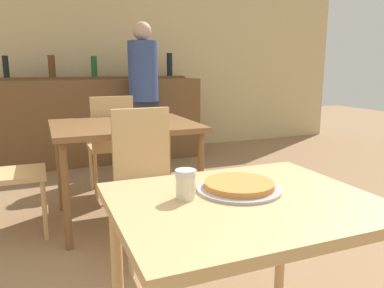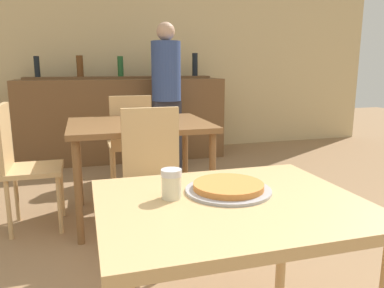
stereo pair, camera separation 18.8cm
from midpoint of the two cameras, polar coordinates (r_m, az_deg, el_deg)
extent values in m
cube|color=#D1B784|center=(5.42, -16.33, 13.31)|extent=(8.00, 0.05, 2.80)
cube|color=tan|center=(1.42, 4.16, -9.09)|extent=(0.97, 0.79, 0.04)
cylinder|color=tan|center=(1.76, -14.51, -18.27)|extent=(0.05, 0.05, 0.69)
cylinder|color=tan|center=(2.02, 10.83, -13.88)|extent=(0.05, 0.05, 0.69)
cube|color=brown|center=(2.97, -12.07, 2.72)|extent=(1.08, 0.89, 0.04)
cylinder|color=brown|center=(2.64, -20.61, -7.64)|extent=(0.05, 0.05, 0.74)
cylinder|color=brown|center=(2.82, -0.57, -5.62)|extent=(0.05, 0.05, 0.74)
cylinder|color=brown|center=(3.38, -21.05, -3.49)|extent=(0.05, 0.05, 0.74)
cylinder|color=brown|center=(3.52, -5.18, -2.13)|extent=(0.05, 0.05, 0.74)
cube|color=brown|center=(4.96, -15.12, 3.41)|extent=(2.60, 0.56, 1.05)
cube|color=brown|center=(5.05, -15.66, 9.69)|extent=(2.39, 0.24, 0.03)
cylinder|color=black|center=(5.03, -27.50, 10.42)|extent=(0.07, 0.07, 0.25)
cylinder|color=#5B3314|center=(5.02, -21.63, 10.97)|extent=(0.08, 0.08, 0.26)
cylinder|color=#1E5123|center=(5.05, -15.75, 11.32)|extent=(0.08, 0.08, 0.26)
cylinder|color=#9999A3|center=(5.13, -10.01, 11.82)|extent=(0.06, 0.06, 0.30)
cylinder|color=black|center=(5.27, -4.49, 11.99)|extent=(0.08, 0.08, 0.31)
cube|color=tan|center=(2.38, -8.73, -6.96)|extent=(0.40, 0.40, 0.04)
cube|color=tan|center=(2.48, -9.90, -0.07)|extent=(0.38, 0.04, 0.48)
cylinder|color=tan|center=(2.28, -11.79, -14.36)|extent=(0.03, 0.03, 0.44)
cylinder|color=tan|center=(2.35, -3.41, -13.24)|extent=(0.03, 0.03, 0.44)
cylinder|color=tan|center=(2.59, -13.20, -11.17)|extent=(0.03, 0.03, 0.44)
cylinder|color=tan|center=(2.65, -5.82, -10.31)|extent=(0.03, 0.03, 0.44)
cube|color=tan|center=(3.69, -13.80, -0.39)|extent=(0.40, 0.40, 0.04)
cube|color=tan|center=(3.47, -13.56, 3.15)|extent=(0.38, 0.04, 0.48)
cylinder|color=tan|center=(3.94, -11.56, -3.08)|extent=(0.03, 0.03, 0.44)
cylinder|color=tan|center=(3.89, -16.48, -3.50)|extent=(0.03, 0.03, 0.44)
cylinder|color=tan|center=(3.62, -10.54, -4.38)|extent=(0.03, 0.03, 0.44)
cylinder|color=tan|center=(3.57, -15.91, -4.86)|extent=(0.03, 0.03, 0.44)
cube|color=tan|center=(3.00, -26.91, -4.16)|extent=(0.40, 0.40, 0.04)
cylinder|color=tan|center=(2.90, -23.33, -9.32)|extent=(0.03, 0.03, 0.44)
cylinder|color=tan|center=(3.22, -23.26, -7.22)|extent=(0.03, 0.03, 0.44)
cylinder|color=#A3A3A8|center=(1.49, 3.60, -6.91)|extent=(0.34, 0.34, 0.01)
cylinder|color=#CC7A38|center=(1.49, 3.61, -6.25)|extent=(0.28, 0.28, 0.02)
cylinder|color=beige|center=(1.39, -4.87, -6.68)|extent=(0.07, 0.07, 0.09)
cylinder|color=silver|center=(1.38, -4.91, -4.48)|extent=(0.08, 0.08, 0.02)
cube|color=#2D2D38|center=(4.49, -8.40, 1.33)|extent=(0.32, 0.18, 0.82)
cylinder|color=#33477F|center=(4.42, -8.69, 10.90)|extent=(0.34, 0.34, 0.68)
sphere|color=tan|center=(4.44, -8.88, 16.65)|extent=(0.21, 0.21, 0.21)
camera|label=1|loc=(0.09, -92.86, -0.60)|focal=35.00mm
camera|label=2|loc=(0.09, 87.14, 0.60)|focal=35.00mm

